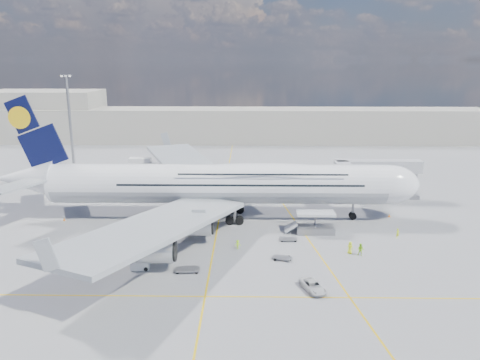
{
  "coord_description": "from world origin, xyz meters",
  "views": [
    {
      "loc": [
        5.29,
        -73.31,
        28.92
      ],
      "look_at": [
        3.96,
        8.0,
        7.99
      ],
      "focal_mm": 35.0,
      "sensor_mm": 36.0,
      "label": 1
    }
  ],
  "objects_px": {
    "dolly_nose_far": "(282,258)",
    "crew_loader": "(361,250)",
    "cargo_loader": "(314,226)",
    "cone_wing_left_outer": "(175,179)",
    "dolly_row_b": "(102,243)",
    "service_van": "(313,286)",
    "cone_wing_right_outer": "(85,260)",
    "dolly_back": "(82,241)",
    "crew_van": "(350,248)",
    "light_mast": "(70,123)",
    "jet_bridge": "(366,170)",
    "crew_wing": "(124,251)",
    "crew_nose": "(398,233)",
    "cone_wing_left_inner": "(222,199)",
    "catering_truck_outer": "(143,167)",
    "dolly_row_c": "(188,269)",
    "cone_wing_right_inner": "(147,243)",
    "cone_tail": "(64,219)",
    "dolly_row_a": "(54,249)",
    "baggage_tug": "(140,265)",
    "dolly_nose_near": "(288,239)",
    "crew_tug": "(238,245)",
    "catering_truck_inner": "(215,176)",
    "airliner": "(220,183)",
    "cone_nose": "(389,215)"
  },
  "relations": [
    {
      "from": "cargo_loader",
      "to": "dolly_row_a",
      "type": "relative_size",
      "value": 2.25
    },
    {
      "from": "catering_truck_inner",
      "to": "crew_tug",
      "type": "bearing_deg",
      "value": -72.79
    },
    {
      "from": "dolly_row_c",
      "to": "cone_wing_left_inner",
      "type": "height_order",
      "value": "cone_wing_left_inner"
    },
    {
      "from": "service_van",
      "to": "dolly_nose_far",
      "type": "bearing_deg",
      "value": 89.15
    },
    {
      "from": "light_mast",
      "to": "baggage_tug",
      "type": "bearing_deg",
      "value": -62.3
    },
    {
      "from": "cone_wing_right_outer",
      "to": "cone_wing_right_inner",
      "type": "bearing_deg",
      "value": 42.97
    },
    {
      "from": "baggage_tug",
      "to": "cone_tail",
      "type": "relative_size",
      "value": 4.76
    },
    {
      "from": "catering_truck_outer",
      "to": "cone_wing_left_inner",
      "type": "bearing_deg",
      "value": -48.09
    },
    {
      "from": "dolly_nose_far",
      "to": "crew_van",
      "type": "relative_size",
      "value": 1.56
    },
    {
      "from": "dolly_row_a",
      "to": "catering_truck_outer",
      "type": "xyz_separation_m",
      "value": [
        3.43,
        49.51,
        1.75
      ]
    },
    {
      "from": "dolly_row_b",
      "to": "dolly_row_c",
      "type": "xyz_separation_m",
      "value": [
        14.38,
        -7.85,
        -0.61
      ]
    },
    {
      "from": "cargo_loader",
      "to": "cone_wing_left_outer",
      "type": "bearing_deg",
      "value": 129.2
    },
    {
      "from": "catering_truck_inner",
      "to": "crew_van",
      "type": "height_order",
      "value": "catering_truck_inner"
    },
    {
      "from": "light_mast",
      "to": "dolly_row_b",
      "type": "bearing_deg",
      "value": -65.77
    },
    {
      "from": "dolly_nose_near",
      "to": "cone_tail",
      "type": "relative_size",
      "value": 5.09
    },
    {
      "from": "airliner",
      "to": "jet_bridge",
      "type": "xyz_separation_m",
      "value": [
        29.55,
        10.94,
        -0.02
      ]
    },
    {
      "from": "airliner",
      "to": "cone_wing_left_outer",
      "type": "xyz_separation_m",
      "value": [
        -12.96,
        29.09,
        -6.57
      ]
    },
    {
      "from": "jet_bridge",
      "to": "crew_van",
      "type": "distance_m",
      "value": 29.07
    },
    {
      "from": "dolly_nose_far",
      "to": "dolly_back",
      "type": "bearing_deg",
      "value": -170.68
    },
    {
      "from": "jet_bridge",
      "to": "crew_wing",
      "type": "xyz_separation_m",
      "value": [
        -43.22,
        -28.71,
        -6.02
      ]
    },
    {
      "from": "dolly_nose_far",
      "to": "cone_tail",
      "type": "relative_size",
      "value": 5.49
    },
    {
      "from": "service_van",
      "to": "cone_wing_left_inner",
      "type": "xyz_separation_m",
      "value": [
        -13.83,
        39.95,
        -0.37
      ]
    },
    {
      "from": "dolly_back",
      "to": "cone_tail",
      "type": "relative_size",
      "value": 5.43
    },
    {
      "from": "dolly_row_b",
      "to": "crew_tug",
      "type": "height_order",
      "value": "dolly_row_b"
    },
    {
      "from": "crew_loader",
      "to": "crew_van",
      "type": "distance_m",
      "value": 1.63
    },
    {
      "from": "dolly_row_b",
      "to": "service_van",
      "type": "height_order",
      "value": "dolly_row_b"
    },
    {
      "from": "jet_bridge",
      "to": "cone_wing_right_outer",
      "type": "distance_m",
      "value": 57.85
    },
    {
      "from": "crew_wing",
      "to": "crew_tug",
      "type": "relative_size",
      "value": 1.1
    },
    {
      "from": "cone_wing_right_outer",
      "to": "crew_loader",
      "type": "bearing_deg",
      "value": 4.29
    },
    {
      "from": "service_van",
      "to": "cone_wing_right_outer",
      "type": "xyz_separation_m",
      "value": [
        -32.42,
        8.21,
        -0.36
      ]
    },
    {
      "from": "dolly_row_a",
      "to": "baggage_tug",
      "type": "relative_size",
      "value": 1.43
    },
    {
      "from": "crew_nose",
      "to": "crew_wing",
      "type": "xyz_separation_m",
      "value": [
        -43.86,
        -8.21,
        0.0
      ]
    },
    {
      "from": "dolly_nose_far",
      "to": "crew_loader",
      "type": "relative_size",
      "value": 1.56
    },
    {
      "from": "dolly_nose_far",
      "to": "cargo_loader",
      "type": "bearing_deg",
      "value": 81.21
    },
    {
      "from": "cone_wing_left_inner",
      "to": "dolly_nose_far",
      "type": "bearing_deg",
      "value": -70.88
    },
    {
      "from": "cargo_loader",
      "to": "dolly_row_c",
      "type": "bearing_deg",
      "value": -141.51
    },
    {
      "from": "airliner",
      "to": "cone_nose",
      "type": "bearing_deg",
      "value": 2.41
    },
    {
      "from": "dolly_row_c",
      "to": "catering_truck_outer",
      "type": "height_order",
      "value": "catering_truck_outer"
    },
    {
      "from": "crew_loader",
      "to": "dolly_nose_far",
      "type": "bearing_deg",
      "value": -146.71
    },
    {
      "from": "dolly_row_b",
      "to": "service_van",
      "type": "relative_size",
      "value": 0.7
    },
    {
      "from": "jet_bridge",
      "to": "baggage_tug",
      "type": "distance_m",
      "value": 52.16
    },
    {
      "from": "crew_wing",
      "to": "crew_nose",
      "type": "bearing_deg",
      "value": -52.15
    },
    {
      "from": "service_van",
      "to": "cone_wing_right_outer",
      "type": "bearing_deg",
      "value": 145.97
    },
    {
      "from": "dolly_row_b",
      "to": "cone_wing_left_inner",
      "type": "bearing_deg",
      "value": 40.99
    },
    {
      "from": "cone_wing_right_outer",
      "to": "dolly_back",
      "type": "bearing_deg",
      "value": 112.1
    },
    {
      "from": "catering_truck_outer",
      "to": "crew_wing",
      "type": "relative_size",
      "value": 4.65
    },
    {
      "from": "light_mast",
      "to": "crew_van",
      "type": "xyz_separation_m",
      "value": [
        61.11,
        -51.18,
        -12.23
      ]
    },
    {
      "from": "cone_nose",
      "to": "service_van",
      "type": "bearing_deg",
      "value": -121.98
    },
    {
      "from": "cone_wing_left_inner",
      "to": "cone_tail",
      "type": "xyz_separation_m",
      "value": [
        -28.68,
        -13.42,
        0.0
      ]
    },
    {
      "from": "cargo_loader",
      "to": "dolly_row_c",
      "type": "xyz_separation_m",
      "value": [
        -19.9,
        -15.82,
        -0.87
      ]
    }
  ]
}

